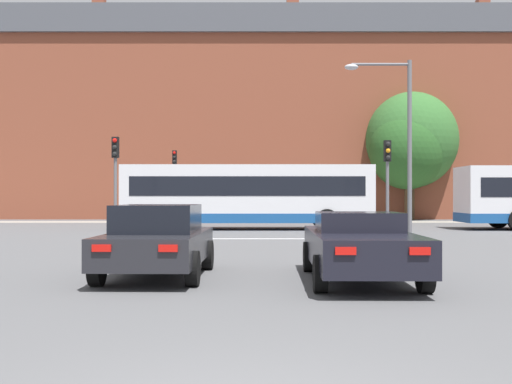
% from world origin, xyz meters
% --- Properties ---
extents(stop_line_strip, '(7.82, 0.30, 0.01)m').
position_xyz_m(stop_line_strip, '(0.00, 19.53, 0.00)').
color(stop_line_strip, silver).
rests_on(stop_line_strip, ground_plane).
extents(far_pavement, '(68.69, 2.50, 0.01)m').
position_xyz_m(far_pavement, '(0.00, 34.57, 0.01)').
color(far_pavement, gray).
rests_on(far_pavement, ground_plane).
extents(brick_civic_building, '(44.44, 15.88, 17.02)m').
position_xyz_m(brick_civic_building, '(3.13, 46.29, 7.33)').
color(brick_civic_building, brown).
rests_on(brick_civic_building, ground_plane).
extents(car_saloon_left, '(2.03, 4.30, 1.44)m').
position_xyz_m(car_saloon_left, '(-1.87, 8.31, 0.73)').
color(car_saloon_left, '#232328').
rests_on(car_saloon_left, ground_plane).
extents(car_roadster_right, '(2.02, 4.88, 1.30)m').
position_xyz_m(car_roadster_right, '(2.05, 7.73, 0.67)').
color(car_roadster_right, black).
rests_on(car_roadster_right, ground_plane).
extents(bus_crossing_lead, '(11.79, 2.67, 3.05)m').
position_xyz_m(bus_crossing_lead, '(-0.32, 26.12, 1.64)').
color(bus_crossing_lead, silver).
rests_on(bus_crossing_lead, ground_plane).
extents(traffic_light_far_left, '(0.26, 0.31, 4.30)m').
position_xyz_m(traffic_light_far_left, '(-4.76, 33.64, 2.88)').
color(traffic_light_far_left, slate).
rests_on(traffic_light_far_left, ground_plane).
extents(traffic_light_near_left, '(0.26, 0.31, 3.87)m').
position_xyz_m(traffic_light_near_left, '(-5.32, 20.12, 2.62)').
color(traffic_light_near_left, slate).
rests_on(traffic_light_near_left, ground_plane).
extents(traffic_light_near_right, '(0.26, 0.31, 3.70)m').
position_xyz_m(traffic_light_near_right, '(5.04, 19.69, 2.51)').
color(traffic_light_near_right, slate).
rests_on(traffic_light_near_right, ground_plane).
extents(street_lamp_junction, '(2.47, 0.36, 6.58)m').
position_xyz_m(street_lamp_junction, '(5.25, 19.04, 4.11)').
color(street_lamp_junction, slate).
rests_on(street_lamp_junction, ground_plane).
extents(pedestrian_waiting, '(0.42, 0.45, 1.66)m').
position_xyz_m(pedestrian_waiting, '(-1.48, 34.18, 0.97)').
color(pedestrian_waiting, brown).
rests_on(pedestrian_waiting, ground_plane).
extents(pedestrian_walking_east, '(0.40, 0.25, 1.73)m').
position_xyz_m(pedestrian_walking_east, '(-3.86, 34.80, 1.02)').
color(pedestrian_walking_east, '#333851').
rests_on(pedestrian_walking_east, ground_plane).
extents(tree_by_building, '(6.11, 6.11, 8.55)m').
position_xyz_m(tree_by_building, '(10.51, 38.41, 5.33)').
color(tree_by_building, '#4C3823').
rests_on(tree_by_building, ground_plane).
extents(tree_kerbside, '(4.98, 4.98, 7.23)m').
position_xyz_m(tree_kerbside, '(9.98, 37.51, 4.61)').
color(tree_kerbside, '#4C3823').
rests_on(tree_kerbside, ground_plane).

